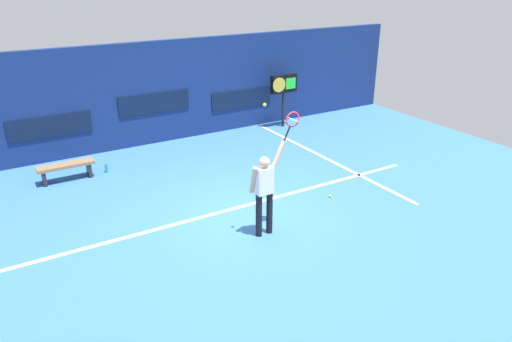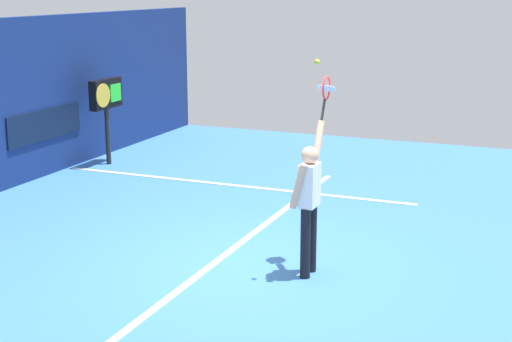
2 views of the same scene
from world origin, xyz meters
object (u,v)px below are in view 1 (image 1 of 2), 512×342
(tennis_racket, at_px, (292,121))
(water_bottle, at_px, (106,168))
(tennis_ball, at_px, (265,105))
(court_bench, at_px, (66,168))
(spare_ball, at_px, (330,196))
(scoreboard_clock, at_px, (284,86))
(tennis_player, at_px, (264,189))

(tennis_racket, height_order, water_bottle, tennis_racket)
(tennis_ball, relative_size, water_bottle, 0.28)
(court_bench, bearing_deg, tennis_ball, -60.16)
(tennis_racket, height_order, tennis_ball, tennis_ball)
(court_bench, height_order, spare_ball, court_bench)
(scoreboard_clock, bearing_deg, tennis_player, -126.68)
(tennis_player, height_order, tennis_racket, tennis_racket)
(scoreboard_clock, bearing_deg, court_bench, -172.37)
(tennis_racket, xyz_separation_m, tennis_ball, (-0.68, -0.09, 0.44))
(tennis_player, xyz_separation_m, water_bottle, (-1.91, 4.87, -0.89))
(scoreboard_clock, relative_size, court_bench, 1.27)
(tennis_ball, bearing_deg, court_bench, 119.84)
(scoreboard_clock, height_order, court_bench, scoreboard_clock)
(tennis_ball, height_order, scoreboard_clock, tennis_ball)
(tennis_ball, xyz_separation_m, spare_ball, (2.30, 0.74, -2.71))
(tennis_racket, distance_m, court_bench, 6.33)
(tennis_player, relative_size, water_bottle, 8.14)
(scoreboard_clock, bearing_deg, water_bottle, -171.17)
(tennis_racket, distance_m, tennis_ball, 0.81)
(scoreboard_clock, bearing_deg, tennis_racket, -122.60)
(tennis_player, xyz_separation_m, court_bench, (-2.91, 4.87, -0.67))
(tennis_player, bearing_deg, spare_ball, 16.10)
(tennis_racket, height_order, court_bench, tennis_racket)
(tennis_ball, height_order, court_bench, tennis_ball)
(tennis_racket, distance_m, water_bottle, 5.91)
(scoreboard_clock, xyz_separation_m, spare_ball, (-2.12, -5.20, -1.36))
(tennis_racket, xyz_separation_m, court_bench, (-3.52, 4.87, -1.97))
(tennis_player, xyz_separation_m, spare_ball, (2.23, 0.64, -0.98))
(tennis_player, relative_size, tennis_racket, 3.16)
(tennis_ball, relative_size, scoreboard_clock, 0.04)
(water_bottle, relative_size, spare_ball, 3.53)
(court_bench, relative_size, spare_ball, 20.59)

